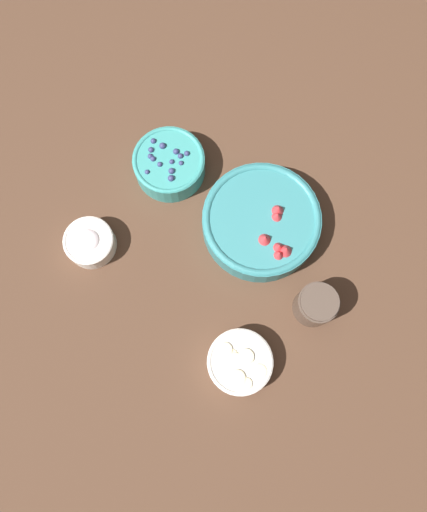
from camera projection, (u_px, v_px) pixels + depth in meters
name	position (u px, v px, depth m)	size (l,w,h in m)	color
ground_plane	(210.00, 281.00, 1.11)	(4.00, 4.00, 0.00)	#4C3323
bowl_strawberries	(261.00, 222.00, 1.10)	(0.26, 0.26, 0.09)	teal
bowl_blueberries	(169.00, 164.00, 1.14)	(0.16, 0.16, 0.07)	teal
bowl_bananas	(240.00, 362.00, 1.04)	(0.14, 0.14, 0.05)	silver
bowl_cream	(90.00, 242.00, 1.10)	(0.11, 0.11, 0.05)	white
jar_chocolate	(315.00, 305.00, 1.05)	(0.09, 0.09, 0.09)	#4C3D33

